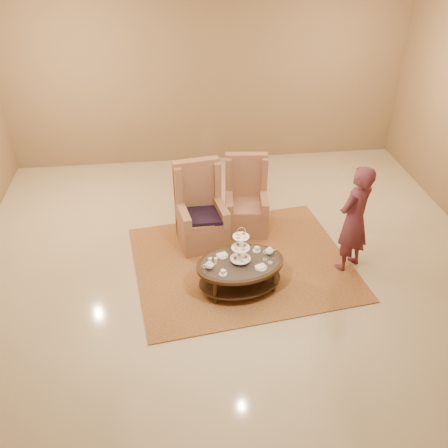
{
  "coord_description": "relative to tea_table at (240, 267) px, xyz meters",
  "views": [
    {
      "loc": [
        -0.86,
        -5.81,
        4.72
      ],
      "look_at": [
        -0.13,
        0.2,
        0.77
      ],
      "focal_mm": 40.0,
      "sensor_mm": 36.0,
      "label": 1
    }
  ],
  "objects": [
    {
      "name": "armchair_right",
      "position": [
        0.34,
        1.59,
        0.05
      ],
      "size": [
        0.76,
        0.78,
        1.28
      ],
      "rotation": [
        0.0,
        0.0,
        -0.11
      ],
      "color": "#9C6849",
      "rests_on": "ground"
    },
    {
      "name": "rug",
      "position": [
        0.12,
        0.57,
        -0.37
      ],
      "size": [
        3.54,
        3.08,
        0.02
      ],
      "rotation": [
        0.0,
        0.0,
        0.13
      ],
      "color": "#A5763A",
      "rests_on": "ground"
    },
    {
      "name": "armchair_left",
      "position": [
        -0.45,
        1.28,
        0.08
      ],
      "size": [
        0.84,
        0.86,
        1.36
      ],
      "rotation": [
        0.0,
        0.0,
        0.16
      ],
      "color": "#9C6849",
      "rests_on": "ground"
    },
    {
      "name": "person",
      "position": [
        1.7,
        0.31,
        0.47
      ],
      "size": [
        0.74,
        0.68,
        1.7
      ],
      "rotation": [
        0.0,
        0.0,
        3.73
      ],
      "color": "#5B2732",
      "rests_on": "ground"
    },
    {
      "name": "ceiling",
      "position": [
        -0.04,
        0.33,
        -0.38
      ],
      "size": [
        8.0,
        8.0,
        0.02
      ],
      "primitive_type": "cube",
      "color": "silver",
      "rests_on": "ground"
    },
    {
      "name": "ground",
      "position": [
        -0.04,
        0.33,
        -0.38
      ],
      "size": [
        8.0,
        8.0,
        0.0
      ],
      "primitive_type": "plane",
      "color": "#C4B692",
      "rests_on": "ground"
    },
    {
      "name": "tea_table",
      "position": [
        0.0,
        0.0,
        0.0
      ],
      "size": [
        1.38,
        1.06,
        1.05
      ],
      "rotation": [
        0.0,
        0.0,
        0.17
      ],
      "color": "black",
      "rests_on": "ground"
    },
    {
      "name": "wall_back",
      "position": [
        -0.04,
        4.33,
        1.37
      ],
      "size": [
        8.0,
        0.04,
        3.5
      ],
      "primitive_type": "cube",
      "color": "#8D744D",
      "rests_on": "ground"
    }
  ]
}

